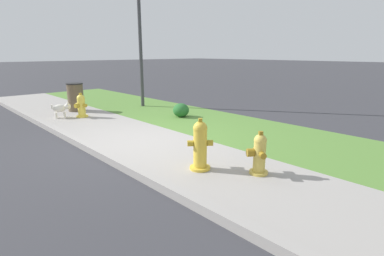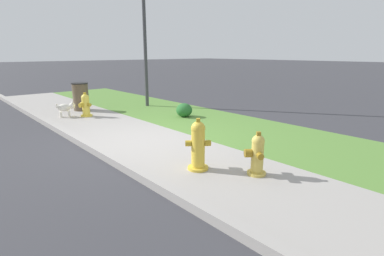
% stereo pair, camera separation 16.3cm
% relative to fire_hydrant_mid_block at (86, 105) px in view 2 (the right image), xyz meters
% --- Properties ---
extents(ground_plane, '(120.00, 120.00, 0.00)m').
position_rel_fire_hydrant_mid_block_xyz_m(ground_plane, '(3.07, -0.08, -0.32)').
color(ground_plane, '#38383D').
extents(sidewalk_pavement, '(18.00, 1.94, 0.01)m').
position_rel_fire_hydrant_mid_block_xyz_m(sidewalk_pavement, '(3.07, -0.08, -0.31)').
color(sidewalk_pavement, '#9E9993').
rests_on(sidewalk_pavement, ground).
extents(grass_verge, '(18.00, 2.52, 0.01)m').
position_rel_fire_hydrant_mid_block_xyz_m(grass_verge, '(3.07, 2.16, -0.32)').
color(grass_verge, '#568438').
rests_on(grass_verge, ground).
extents(street_curb, '(18.00, 0.16, 0.12)m').
position_rel_fire_hydrant_mid_block_xyz_m(street_curb, '(3.07, -1.13, -0.26)').
color(street_curb, '#9E9993').
rests_on(street_curb, ground).
extents(fire_hydrant_mid_block, '(0.39, 0.37, 0.67)m').
position_rel_fire_hydrant_mid_block_xyz_m(fire_hydrant_mid_block, '(0.00, 0.00, 0.00)').
color(fire_hydrant_mid_block, yellow).
rests_on(fire_hydrant_mid_block, ground).
extents(fire_hydrant_far_end, '(0.35, 0.36, 0.80)m').
position_rel_fire_hydrant_mid_block_xyz_m(fire_hydrant_far_end, '(4.90, -0.28, 0.07)').
color(fire_hydrant_far_end, gold).
rests_on(fire_hydrant_far_end, ground).
extents(fire_hydrant_by_grass_verge, '(0.34, 0.33, 0.65)m').
position_rel_fire_hydrant_mid_block_xyz_m(fire_hydrant_by_grass_verge, '(5.62, 0.21, -0.01)').
color(fire_hydrant_by_grass_verge, gold).
rests_on(fire_hydrant_by_grass_verge, ground).
extents(small_white_dog, '(0.28, 0.50, 0.45)m').
position_rel_fire_hydrant_mid_block_xyz_m(small_white_dog, '(-0.31, -0.43, -0.06)').
color(small_white_dog, silver).
rests_on(small_white_dog, ground).
extents(trash_bin, '(0.48, 0.48, 0.84)m').
position_rel_fire_hydrant_mid_block_xyz_m(trash_bin, '(-1.00, 0.26, 0.10)').
color(trash_bin, brown).
rests_on(trash_bin, ground).
extents(shrub_bush_near_lamp, '(0.44, 0.44, 0.38)m').
position_rel_fire_hydrant_mid_block_xyz_m(shrub_bush_near_lamp, '(1.81, 2.03, -0.13)').
color(shrub_bush_near_lamp, '#28662D').
rests_on(shrub_bush_near_lamp, ground).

